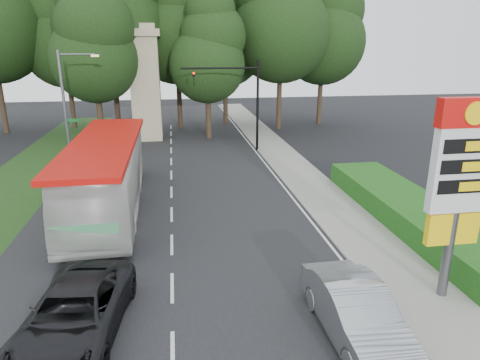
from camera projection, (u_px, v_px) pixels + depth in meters
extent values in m
cube|color=black|center=(172.00, 208.00, 22.86)|extent=(14.00, 80.00, 0.02)
cube|color=gray|center=(324.00, 198.00, 24.09)|extent=(3.00, 80.00, 0.12)
cube|color=#193814|center=(20.00, 182.00, 27.12)|extent=(5.00, 50.00, 0.02)
cube|color=#165215|center=(412.00, 213.00, 20.60)|extent=(3.00, 14.00, 1.20)
cylinder|color=#59595E|center=(447.00, 255.00, 14.31)|extent=(0.32, 0.32, 3.20)
cube|color=yellow|center=(452.00, 228.00, 14.01)|extent=(1.80, 0.25, 1.10)
cube|color=silver|center=(462.00, 170.00, 13.40)|extent=(2.00, 0.35, 2.80)
cube|color=red|center=(471.00, 112.00, 12.86)|extent=(2.10, 0.40, 0.90)
cylinder|color=yellow|center=(476.00, 113.00, 12.65)|extent=(0.70, 0.05, 0.70)
cube|color=black|center=(470.00, 146.00, 12.98)|extent=(1.70, 0.04, 0.45)
cube|color=black|center=(466.00, 167.00, 13.18)|extent=(1.70, 0.04, 0.45)
cube|color=black|center=(463.00, 187.00, 13.38)|extent=(1.70, 0.04, 0.45)
cylinder|color=black|center=(258.00, 107.00, 34.10)|extent=(0.20, 0.20, 7.20)
cylinder|color=black|center=(220.00, 68.00, 32.75)|extent=(6.00, 0.14, 0.14)
imported|color=black|center=(194.00, 72.00, 32.53)|extent=(0.18, 0.22, 1.10)
sphere|color=#FF0C05|center=(194.00, 73.00, 32.42)|extent=(0.18, 0.18, 0.18)
cylinder|color=#59595E|center=(65.00, 109.00, 30.01)|extent=(0.20, 0.20, 8.00)
cylinder|color=#59595E|center=(77.00, 54.00, 29.07)|extent=(2.40, 0.12, 0.12)
cube|color=#FFE599|center=(95.00, 56.00, 29.27)|extent=(0.50, 0.22, 0.14)
cube|color=#0C591E|center=(73.00, 120.00, 30.32)|extent=(0.85, 0.04, 0.22)
cube|color=#0C591E|center=(68.00, 124.00, 30.77)|extent=(0.04, 0.85, 0.22)
cube|color=tan|center=(146.00, 89.00, 38.16)|extent=(2.50, 2.50, 9.00)
cube|color=tan|center=(142.00, 33.00, 36.70)|extent=(3.00, 3.00, 0.60)
cube|color=tan|center=(142.00, 26.00, 36.55)|extent=(2.20, 2.20, 0.50)
cylinder|color=#2D2116|center=(2.00, 101.00, 41.22)|extent=(0.50, 0.50, 6.30)
cylinder|color=#2D2116|center=(72.00, 102.00, 44.12)|extent=(0.50, 0.50, 5.40)
sphere|color=black|center=(65.00, 45.00, 42.44)|extent=(8.40, 8.40, 8.40)
sphere|color=black|center=(61.00, 13.00, 41.53)|extent=(7.20, 7.20, 7.20)
cylinder|color=#2D2116|center=(117.00, 100.00, 40.92)|extent=(0.50, 0.50, 6.48)
sphere|color=black|center=(110.00, 26.00, 38.90)|extent=(10.08, 10.08, 10.08)
cylinder|color=#2D2116|center=(179.00, 99.00, 43.77)|extent=(0.50, 0.50, 5.94)
sphere|color=black|center=(177.00, 36.00, 41.92)|extent=(9.24, 9.24, 9.24)
sphere|color=black|center=(175.00, 0.00, 40.92)|extent=(7.92, 7.92, 7.92)
cylinder|color=#2D2116|center=(225.00, 100.00, 46.49)|extent=(0.50, 0.50, 5.22)
sphere|color=black|center=(225.00, 48.00, 44.87)|extent=(8.12, 8.12, 8.12)
sphere|color=black|center=(225.00, 19.00, 43.99)|extent=(6.96, 6.96, 6.96)
cylinder|color=#2D2116|center=(279.00, 99.00, 43.32)|extent=(0.50, 0.50, 6.12)
sphere|color=black|center=(281.00, 33.00, 41.42)|extent=(9.52, 9.52, 9.52)
cylinder|color=#2D2116|center=(320.00, 98.00, 46.02)|extent=(0.50, 0.50, 5.58)
sphere|color=black|center=(323.00, 42.00, 44.28)|extent=(8.68, 8.68, 8.68)
sphere|color=black|center=(325.00, 10.00, 43.34)|extent=(7.44, 7.44, 7.44)
cylinder|color=#2D2116|center=(100.00, 116.00, 37.28)|extent=(0.50, 0.50, 4.68)
sphere|color=black|center=(95.00, 59.00, 35.83)|extent=(7.28, 7.28, 7.28)
sphere|color=black|center=(91.00, 26.00, 35.04)|extent=(6.24, 6.24, 6.24)
cylinder|color=#2D2116|center=(208.00, 115.00, 39.20)|extent=(0.50, 0.50, 4.32)
sphere|color=black|center=(207.00, 65.00, 37.86)|extent=(6.72, 6.72, 6.72)
sphere|color=black|center=(207.00, 36.00, 37.13)|extent=(5.76, 5.76, 5.76)
sphere|color=black|center=(206.00, 11.00, 36.51)|extent=(4.32, 4.32, 4.32)
imported|color=silver|center=(107.00, 175.00, 22.26)|extent=(3.44, 13.30, 3.68)
imported|color=#9EA1A5|center=(356.00, 313.00, 12.52)|extent=(1.91, 5.13, 1.68)
imported|color=black|center=(75.00, 314.00, 12.57)|extent=(3.28, 5.96, 1.58)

